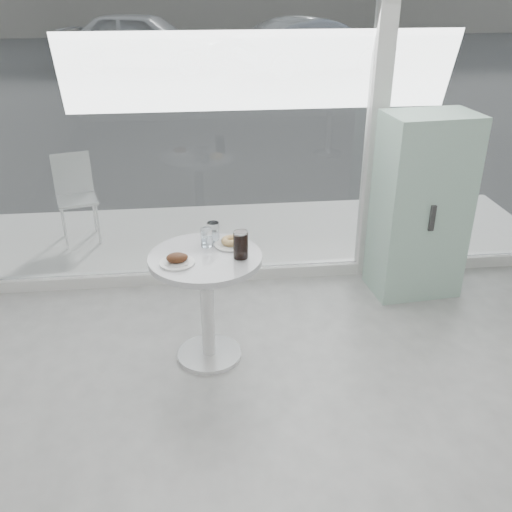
{
  "coord_description": "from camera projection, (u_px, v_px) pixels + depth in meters",
  "views": [
    {
      "loc": [
        -0.54,
        -1.32,
        2.37
      ],
      "look_at": [
        -0.2,
        1.7,
        0.85
      ],
      "focal_mm": 40.0,
      "sensor_mm": 36.0,
      "label": 1
    }
  ],
  "objects": [
    {
      "name": "plate_donut",
      "position": [
        231.0,
        242.0,
        3.71
      ],
      "size": [
        0.22,
        0.22,
        0.05
      ],
      "color": "white",
      "rests_on": "main_table"
    },
    {
      "name": "car_white",
      "position": [
        144.0,
        41.0,
        15.1
      ],
      "size": [
        4.7,
        2.82,
        1.5
      ],
      "primitive_type": "imported",
      "rotation": [
        0.0,
        0.0,
        1.31
      ],
      "color": "silver",
      "rests_on": "street"
    },
    {
      "name": "water_tumbler_a",
      "position": [
        207.0,
        239.0,
        3.68
      ],
      "size": [
        0.08,
        0.08,
        0.12
      ],
      "color": "white",
      "rests_on": "main_table"
    },
    {
      "name": "car_silver",
      "position": [
        316.0,
        46.0,
        14.6
      ],
      "size": [
        4.38,
        2.54,
        1.37
      ],
      "primitive_type": "imported",
      "rotation": [
        0.0,
        0.0,
        1.85
      ],
      "color": "#96999D",
      "rests_on": "street"
    },
    {
      "name": "storefront",
      "position": [
        273.0,
        72.0,
        4.2
      ],
      "size": [
        5.0,
        0.14,
        3.0
      ],
      "color": "white",
      "rests_on": "ground"
    },
    {
      "name": "patio_chair",
      "position": [
        76.0,
        192.0,
        5.37
      ],
      "size": [
        0.43,
        0.43,
        0.82
      ],
      "rotation": [
        0.0,
        0.0,
        0.26
      ],
      "color": "silver",
      "rests_on": "patio_deck"
    },
    {
      "name": "water_tumbler_b",
      "position": [
        213.0,
        233.0,
        3.76
      ],
      "size": [
        0.08,
        0.08,
        0.13
      ],
      "color": "white",
      "rests_on": "main_table"
    },
    {
      "name": "street",
      "position": [
        208.0,
        64.0,
        16.52
      ],
      "size": [
        40.0,
        24.0,
        0.0
      ],
      "primitive_type": "cube",
      "color": "#3A3A3A",
      "rests_on": "ground"
    },
    {
      "name": "mint_cabinet",
      "position": [
        421.0,
        207.0,
        4.45
      ],
      "size": [
        0.71,
        0.51,
        1.45
      ],
      "rotation": [
        0.0,
        0.0,
        0.09
      ],
      "color": "#A4D2B9",
      "rests_on": "ground"
    },
    {
      "name": "main_table",
      "position": [
        206.0,
        286.0,
        3.68
      ],
      "size": [
        0.72,
        0.72,
        0.77
      ],
      "color": "silver",
      "rests_on": "ground"
    },
    {
      "name": "plate_fritter",
      "position": [
        178.0,
        260.0,
        3.48
      ],
      "size": [
        0.22,
        0.22,
        0.07
      ],
      "color": "white",
      "rests_on": "main_table"
    },
    {
      "name": "patio_deck",
      "position": [
        252.0,
        236.0,
        5.66
      ],
      "size": [
        5.6,
        1.6,
        0.05
      ],
      "primitive_type": "cube",
      "color": "white",
      "rests_on": "ground"
    },
    {
      "name": "cola_glass",
      "position": [
        241.0,
        245.0,
        3.52
      ],
      "size": [
        0.09,
        0.09,
        0.18
      ],
      "color": "white",
      "rests_on": "main_table"
    }
  ]
}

